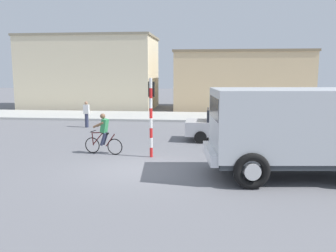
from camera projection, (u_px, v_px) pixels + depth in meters
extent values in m
plane|color=slate|center=(138.00, 170.00, 12.70)|extent=(120.00, 120.00, 0.00)
cube|color=#ADADA8|center=(175.00, 116.00, 26.98)|extent=(80.00, 5.00, 0.16)
cube|color=#B2B7BC|center=(294.00, 123.00, 11.58)|extent=(5.44, 3.05, 2.20)
cube|color=#2D3338|center=(292.00, 158.00, 11.76)|extent=(5.33, 2.99, 0.16)
cube|color=silver|center=(210.00, 153.00, 11.73)|extent=(0.50, 2.39, 0.36)
cube|color=black|center=(215.00, 108.00, 11.50)|extent=(0.35, 2.13, 0.70)
torus|color=black|center=(252.00, 171.00, 10.50)|extent=(1.12, 0.36, 1.10)
cylinder|color=beige|center=(252.00, 171.00, 10.50)|extent=(0.52, 0.35, 0.50)
torus|color=black|center=(236.00, 152.00, 13.03)|extent=(1.12, 0.36, 1.10)
cylinder|color=beige|center=(236.00, 152.00, 13.03)|extent=(0.52, 0.35, 0.50)
torus|color=black|center=(324.00, 152.00, 13.03)|extent=(1.12, 0.36, 1.10)
cylinder|color=beige|center=(324.00, 152.00, 13.03)|extent=(0.52, 0.35, 0.50)
torus|color=black|center=(92.00, 145.00, 15.21)|extent=(0.68, 0.16, 0.68)
torus|color=black|center=(115.00, 147.00, 14.91)|extent=(0.68, 0.16, 0.68)
cylinder|color=#591E1E|center=(99.00, 133.00, 15.02)|extent=(0.60, 0.15, 0.09)
cylinder|color=#591E1E|center=(98.00, 138.00, 15.08)|extent=(0.51, 0.13, 0.57)
cylinder|color=#591E1E|center=(110.00, 140.00, 14.93)|extent=(0.44, 0.12, 0.57)
cylinder|color=#591E1E|center=(93.00, 138.00, 15.16)|extent=(0.10, 0.06, 0.59)
cylinder|color=black|center=(93.00, 131.00, 15.10)|extent=(0.12, 0.50, 0.03)
cube|color=black|center=(106.00, 134.00, 14.94)|extent=(0.26, 0.16, 0.06)
cube|color=#338C51|center=(104.00, 126.00, 14.91)|extent=(0.35, 0.37, 0.59)
sphere|color=brown|center=(103.00, 116.00, 14.87)|extent=(0.22, 0.22, 0.22)
cylinder|color=#2D334C|center=(103.00, 139.00, 14.91)|extent=(0.32, 0.17, 0.57)
cylinder|color=brown|center=(98.00, 125.00, 14.80)|extent=(0.50, 0.18, 0.29)
cylinder|color=#2D334C|center=(105.00, 138.00, 15.10)|extent=(0.32, 0.17, 0.57)
cylinder|color=brown|center=(102.00, 124.00, 15.11)|extent=(0.50, 0.18, 0.29)
cylinder|color=red|center=(151.00, 152.00, 14.51)|extent=(0.12, 0.12, 0.40)
cylinder|color=white|center=(151.00, 143.00, 14.45)|extent=(0.12, 0.12, 0.40)
cylinder|color=red|center=(151.00, 133.00, 14.39)|extent=(0.12, 0.12, 0.40)
cylinder|color=white|center=(151.00, 123.00, 14.33)|extent=(0.12, 0.12, 0.40)
cylinder|color=red|center=(151.00, 113.00, 14.27)|extent=(0.12, 0.12, 0.40)
cylinder|color=white|center=(151.00, 103.00, 14.21)|extent=(0.12, 0.12, 0.40)
cylinder|color=red|center=(151.00, 93.00, 14.15)|extent=(0.12, 0.12, 0.40)
cylinder|color=white|center=(151.00, 83.00, 14.09)|extent=(0.12, 0.12, 0.40)
cube|color=black|center=(151.00, 89.00, 14.31)|extent=(0.24, 0.20, 0.60)
sphere|color=red|center=(152.00, 89.00, 14.42)|extent=(0.14, 0.14, 0.14)
cube|color=#B7B7BC|center=(226.00, 128.00, 17.88)|extent=(4.02, 1.76, 0.70)
cube|color=black|center=(229.00, 115.00, 17.76)|extent=(2.22, 1.48, 0.60)
cylinder|color=black|center=(200.00, 137.00, 17.25)|extent=(0.60, 0.19, 0.60)
cylinder|color=black|center=(202.00, 132.00, 18.92)|extent=(0.60, 0.19, 0.60)
cylinder|color=black|center=(253.00, 138.00, 16.95)|extent=(0.60, 0.19, 0.60)
cylinder|color=black|center=(249.00, 132.00, 18.62)|extent=(0.60, 0.19, 0.60)
cylinder|color=#2D334C|center=(87.00, 121.00, 22.22)|extent=(0.22, 0.22, 0.85)
cube|color=white|center=(86.00, 109.00, 22.11)|extent=(0.34, 0.22, 0.56)
sphere|color=#9E7051|center=(86.00, 103.00, 22.05)|extent=(0.20, 0.20, 0.20)
cube|color=beige|center=(91.00, 74.00, 33.77)|extent=(12.00, 6.49, 6.50)
cube|color=gray|center=(90.00, 37.00, 33.27)|extent=(12.24, 6.62, 0.20)
cube|color=#D1B284|center=(240.00, 82.00, 32.75)|extent=(11.63, 7.10, 5.05)
cube|color=#7D6B4F|center=(241.00, 52.00, 32.35)|extent=(11.87, 7.24, 0.20)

